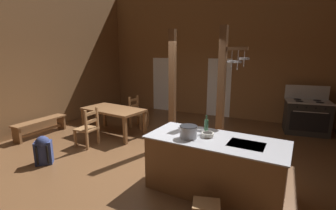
% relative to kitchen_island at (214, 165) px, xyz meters
% --- Properties ---
extents(ground_plane, '(8.64, 9.33, 0.10)m').
position_rel_kitchen_island_xyz_m(ground_plane, '(-1.56, 0.54, -0.51)').
color(ground_plane, brown).
extents(wall_back, '(8.64, 0.14, 4.42)m').
position_rel_kitchen_island_xyz_m(wall_back, '(-1.56, 4.87, 1.75)').
color(wall_back, brown).
rests_on(wall_back, ground_plane).
extents(wall_left, '(0.14, 9.33, 4.42)m').
position_rel_kitchen_island_xyz_m(wall_left, '(-5.55, 0.54, 1.75)').
color(wall_left, brown).
rests_on(wall_left, ground_plane).
extents(glazed_door_back_left, '(1.00, 0.01, 2.05)m').
position_rel_kitchen_island_xyz_m(glazed_door_back_left, '(-3.32, 4.80, 0.57)').
color(glazed_door_back_left, white).
rests_on(glazed_door_back_left, ground_plane).
extents(glazed_panel_back_right, '(0.84, 0.01, 2.05)m').
position_rel_kitchen_island_xyz_m(glazed_panel_back_right, '(-1.17, 4.80, 0.57)').
color(glazed_panel_back_right, white).
rests_on(glazed_panel_back_right, ground_plane).
extents(kitchen_island, '(2.21, 1.09, 0.91)m').
position_rel_kitchen_island_xyz_m(kitchen_island, '(0.00, 0.00, 0.00)').
color(kitchen_island, brown).
rests_on(kitchen_island, ground_plane).
extents(stove_range, '(1.22, 0.93, 1.32)m').
position_rel_kitchen_island_xyz_m(stove_range, '(1.55, 4.05, 0.03)').
color(stove_range, '#242424').
rests_on(stove_range, ground_plane).
extents(support_post_with_pot_rack, '(0.59, 0.21, 2.77)m').
position_rel_kitchen_island_xyz_m(support_post_with_pot_rack, '(-0.23, 1.30, 1.01)').
color(support_post_with_pot_rack, brown).
rests_on(support_post_with_pot_rack, ground_plane).
extents(support_post_center, '(0.14, 0.14, 2.77)m').
position_rel_kitchen_island_xyz_m(support_post_center, '(-1.49, 1.58, 0.93)').
color(support_post_center, brown).
rests_on(support_post_center, ground_plane).
extents(dining_table, '(1.80, 1.11, 0.74)m').
position_rel_kitchen_island_xyz_m(dining_table, '(-3.27, 1.56, 0.20)').
color(dining_table, brown).
rests_on(dining_table, ground_plane).
extents(ladderback_chair_near_window, '(0.44, 0.44, 0.95)m').
position_rel_kitchen_island_xyz_m(ladderback_chair_near_window, '(-3.28, 0.59, -0.00)').
color(ladderback_chair_near_window, '#9E7044').
rests_on(ladderback_chair_near_window, ground_plane).
extents(ladderback_chair_by_post, '(0.47, 0.47, 0.95)m').
position_rel_kitchen_island_xyz_m(ladderback_chair_by_post, '(-3.06, 2.44, -0.00)').
color(ladderback_chair_by_post, '#9E7044').
rests_on(ladderback_chair_by_post, ground_plane).
extents(bench_along_left_wall, '(0.39, 1.46, 0.44)m').
position_rel_kitchen_island_xyz_m(bench_along_left_wall, '(-5.04, 0.60, -0.15)').
color(bench_along_left_wall, brown).
rests_on(bench_along_left_wall, ground_plane).
extents(backpack, '(0.38, 0.39, 0.60)m').
position_rel_kitchen_island_xyz_m(backpack, '(-3.41, -0.54, -0.14)').
color(backpack, navy).
rests_on(backpack, ground_plane).
extents(stockpot_on_counter, '(0.35, 0.28, 0.20)m').
position_rel_kitchen_island_xyz_m(stockpot_on_counter, '(-0.40, -0.15, 0.56)').
color(stockpot_on_counter, '#A8AAB2').
rests_on(stockpot_on_counter, kitchen_island).
extents(mixing_bowl_on_counter, '(0.19, 0.19, 0.07)m').
position_rel_kitchen_island_xyz_m(mixing_bowl_on_counter, '(-0.14, 0.04, 0.49)').
color(mixing_bowl_on_counter, silver).
rests_on(mixing_bowl_on_counter, kitchen_island).
extents(bottle_tall_on_counter, '(0.07, 0.07, 0.31)m').
position_rel_kitchen_island_xyz_m(bottle_tall_on_counter, '(-0.22, 0.21, 0.58)').
color(bottle_tall_on_counter, '#2D5638').
rests_on(bottle_tall_on_counter, kitchen_island).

